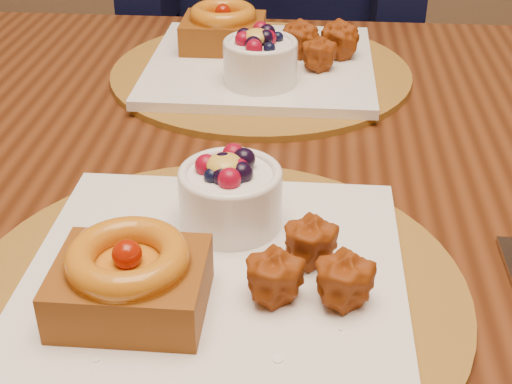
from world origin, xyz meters
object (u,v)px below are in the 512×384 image
dining_table (245,220)px  place_setting_near (212,268)px  chair_far (271,59)px  place_setting_far (259,59)px

dining_table → place_setting_near: bearing=-90.6°
chair_far → place_setting_far: bearing=-74.7°
place_setting_far → chair_far: size_ratio=0.38×
dining_table → chair_far: size_ratio=1.60×
place_setting_near → chair_far: (-0.02, 1.03, -0.22)m
dining_table → place_setting_near: 0.24m
place_setting_far → chair_far: (-0.02, 0.59, -0.22)m
place_setting_far → chair_far: bearing=92.1°
dining_table → place_setting_far: size_ratio=4.21×
place_setting_near → place_setting_far: size_ratio=1.00×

